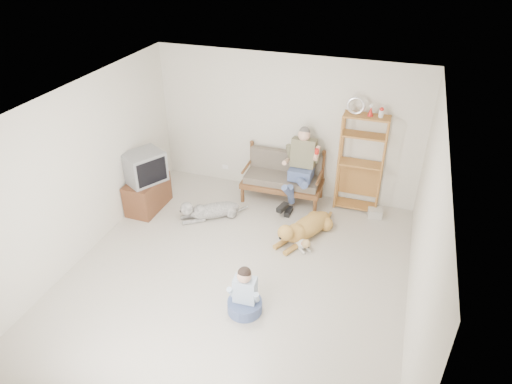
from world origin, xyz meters
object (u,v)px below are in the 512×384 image
(loveseat, at_px, (283,176))
(golden_retriever, at_px, (304,228))
(tv_stand, at_px, (147,194))
(etagere, at_px, (361,162))

(loveseat, height_order, golden_retriever, loveseat)
(loveseat, bearing_deg, tv_stand, -154.89)
(etagere, height_order, golden_retriever, etagere)
(loveseat, xyz_separation_m, etagere, (1.38, 0.12, 0.45))
(etagere, distance_m, golden_retriever, 1.62)
(etagere, bearing_deg, golden_retriever, -119.21)
(etagere, xyz_separation_m, tv_stand, (-3.68, -1.26, -0.64))
(golden_retriever, bearing_deg, etagere, 87.63)
(loveseat, distance_m, etagere, 1.46)
(tv_stand, distance_m, golden_retriever, 2.98)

